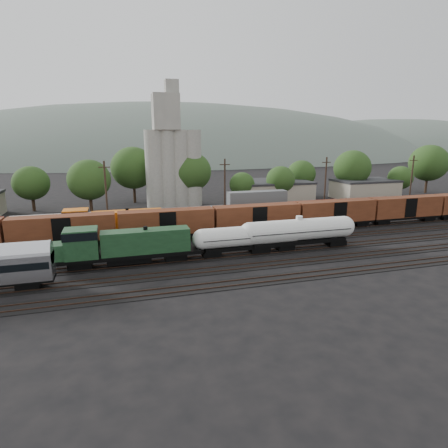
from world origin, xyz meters
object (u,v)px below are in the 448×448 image
object	(u,v)px
green_locomotive	(120,245)
grain_silo	(173,159)
tank_car_a	(249,237)
orange_locomotive	(107,222)

from	to	relation	value
green_locomotive	grain_silo	distance (m)	43.96
tank_car_a	green_locomotive	bearing A→B (deg)	180.00
green_locomotive	grain_silo	bearing A→B (deg)	71.86
tank_car_a	orange_locomotive	size ratio (longest dim) A/B	0.86
green_locomotive	tank_car_a	world-z (taller)	green_locomotive
green_locomotive	tank_car_a	size ratio (longest dim) A/B	1.15
grain_silo	tank_car_a	bearing A→B (deg)	-83.95
orange_locomotive	grain_silo	bearing A→B (deg)	59.79
green_locomotive	orange_locomotive	bearing A→B (deg)	96.49
tank_car_a	orange_locomotive	world-z (taller)	orange_locomotive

